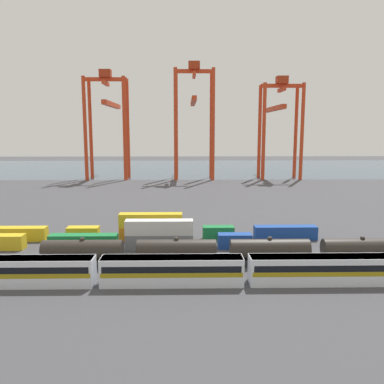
{
  "coord_description": "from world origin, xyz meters",
  "views": [
    {
      "loc": [
        4.39,
        -74.54,
        20.99
      ],
      "look_at": [
        6.33,
        33.61,
        4.16
      ],
      "focal_mm": 37.12,
      "sensor_mm": 36.0,
      "label": 1
    }
  ],
  "objects_px": {
    "shipping_container_1": "(84,242)",
    "gantry_crane_west": "(108,114)",
    "passenger_train": "(172,269)",
    "shipping_container_4": "(235,241)",
    "gantry_crane_central": "(194,110)",
    "gantry_crane_east": "(279,117)",
    "freight_tank_row": "(269,252)",
    "shipping_container_9": "(218,233)"
  },
  "relations": [
    {
      "from": "shipping_container_9",
      "to": "shipping_container_4",
      "type": "bearing_deg",
      "value": -66.45
    },
    {
      "from": "shipping_container_4",
      "to": "gantry_crane_east",
      "type": "distance_m",
      "value": 115.2
    },
    {
      "from": "shipping_container_9",
      "to": "passenger_train",
      "type": "bearing_deg",
      "value": -110.01
    },
    {
      "from": "passenger_train",
      "to": "freight_tank_row",
      "type": "relative_size",
      "value": 0.85
    },
    {
      "from": "shipping_container_4",
      "to": "gantry_crane_central",
      "type": "distance_m",
      "value": 111.51
    },
    {
      "from": "gantry_crane_west",
      "to": "shipping_container_4",
      "type": "bearing_deg",
      "value": -68.43
    },
    {
      "from": "shipping_container_4",
      "to": "shipping_container_1",
      "type": "bearing_deg",
      "value": 180.0
    },
    {
      "from": "passenger_train",
      "to": "gantry_crane_west",
      "type": "distance_m",
      "value": 130.85
    },
    {
      "from": "freight_tank_row",
      "to": "shipping_container_1",
      "type": "relative_size",
      "value": 5.85
    },
    {
      "from": "shipping_container_9",
      "to": "gantry_crane_east",
      "type": "bearing_deg",
      "value": 71.03
    },
    {
      "from": "passenger_train",
      "to": "shipping_container_1",
      "type": "bearing_deg",
      "value": 133.99
    },
    {
      "from": "passenger_train",
      "to": "gantry_crane_west",
      "type": "height_order",
      "value": "gantry_crane_west"
    },
    {
      "from": "shipping_container_9",
      "to": "gantry_crane_central",
      "type": "relative_size",
      "value": 0.12
    },
    {
      "from": "passenger_train",
      "to": "freight_tank_row",
      "type": "height_order",
      "value": "freight_tank_row"
    },
    {
      "from": "shipping_container_1",
      "to": "shipping_container_9",
      "type": "distance_m",
      "value": 25.31
    },
    {
      "from": "gantry_crane_central",
      "to": "shipping_container_1",
      "type": "bearing_deg",
      "value": -101.65
    },
    {
      "from": "shipping_container_1",
      "to": "shipping_container_4",
      "type": "height_order",
      "value": "same"
    },
    {
      "from": "freight_tank_row",
      "to": "shipping_container_4",
      "type": "relative_size",
      "value": 11.71
    },
    {
      "from": "shipping_container_9",
      "to": "gantry_crane_central",
      "type": "distance_m",
      "value": 105.93
    },
    {
      "from": "passenger_train",
      "to": "gantry_crane_east",
      "type": "distance_m",
      "value": 134.11
    },
    {
      "from": "gantry_crane_west",
      "to": "gantry_crane_east",
      "type": "bearing_deg",
      "value": 0.2
    },
    {
      "from": "freight_tank_row",
      "to": "gantry_crane_central",
      "type": "distance_m",
      "value": 120.51
    },
    {
      "from": "freight_tank_row",
      "to": "shipping_container_9",
      "type": "xyz_separation_m",
      "value": [
        -6.79,
        14.94,
        -0.86
      ]
    },
    {
      "from": "shipping_container_4",
      "to": "shipping_container_9",
      "type": "distance_m",
      "value": 6.22
    },
    {
      "from": "gantry_crane_west",
      "to": "gantry_crane_east",
      "type": "xyz_separation_m",
      "value": [
        74.97,
        0.26,
        -1.36
      ]
    },
    {
      "from": "shipping_container_4",
      "to": "gantry_crane_central",
      "type": "bearing_deg",
      "value": 92.63
    },
    {
      "from": "shipping_container_1",
      "to": "gantry_crane_west",
      "type": "relative_size",
      "value": 0.26
    },
    {
      "from": "freight_tank_row",
      "to": "passenger_train",
      "type": "bearing_deg",
      "value": -152.77
    },
    {
      "from": "passenger_train",
      "to": "shipping_container_4",
      "type": "relative_size",
      "value": 9.96
    },
    {
      "from": "shipping_container_4",
      "to": "gantry_crane_west",
      "type": "distance_m",
      "value": 118.44
    },
    {
      "from": "shipping_container_9",
      "to": "gantry_crane_east",
      "type": "relative_size",
      "value": 0.14
    },
    {
      "from": "passenger_train",
      "to": "gantry_crane_west",
      "type": "bearing_deg",
      "value": 104.3
    },
    {
      "from": "gantry_crane_central",
      "to": "gantry_crane_east",
      "type": "relative_size",
      "value": 1.13
    },
    {
      "from": "gantry_crane_west",
      "to": "shipping_container_1",
      "type": "bearing_deg",
      "value": -81.89
    },
    {
      "from": "shipping_container_1",
      "to": "shipping_container_4",
      "type": "xyz_separation_m",
      "value": [
        27.15,
        0.0,
        0.0
      ]
    },
    {
      "from": "shipping_container_1",
      "to": "gantry_crane_west",
      "type": "xyz_separation_m",
      "value": [
        -15.28,
        107.3,
        26.71
      ]
    },
    {
      "from": "shipping_container_4",
      "to": "gantry_crane_west",
      "type": "xyz_separation_m",
      "value": [
        -42.43,
        107.3,
        26.71
      ]
    },
    {
      "from": "passenger_train",
      "to": "shipping_container_1",
      "type": "xyz_separation_m",
      "value": [
        -16.4,
        16.99,
        -0.84
      ]
    },
    {
      "from": "shipping_container_9",
      "to": "gantry_crane_east",
      "type": "xyz_separation_m",
      "value": [
        35.02,
        101.86,
        25.36
      ]
    },
    {
      "from": "freight_tank_row",
      "to": "gantry_crane_east",
      "type": "distance_m",
      "value": 122.63
    },
    {
      "from": "shipping_container_4",
      "to": "gantry_crane_central",
      "type": "relative_size",
      "value": 0.12
    },
    {
      "from": "shipping_container_1",
      "to": "gantry_crane_central",
      "type": "height_order",
      "value": "gantry_crane_central"
    }
  ]
}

